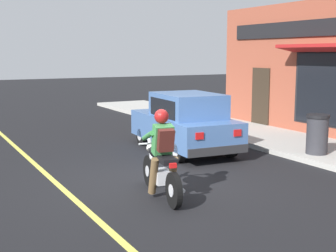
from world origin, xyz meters
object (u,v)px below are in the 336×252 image
(car_hatchback, at_px, (185,123))
(traffic_cone, at_px, (188,115))
(motorcycle_with_rider, at_px, (161,161))
(trash_bin, at_px, (317,134))

(car_hatchback, distance_m, traffic_cone, 4.21)
(motorcycle_with_rider, xyz_separation_m, traffic_cone, (4.66, 6.84, -0.25))
(car_hatchback, relative_size, traffic_cone, 6.48)
(traffic_cone, bearing_deg, car_hatchback, -122.10)
(motorcycle_with_rider, height_order, trash_bin, motorcycle_with_rider)
(motorcycle_with_rider, xyz_separation_m, trash_bin, (4.80, 0.87, -0.04))
(trash_bin, bearing_deg, motorcycle_with_rider, -169.70)
(motorcycle_with_rider, relative_size, car_hatchback, 0.52)
(car_hatchback, bearing_deg, motorcycle_with_rider, -126.51)
(trash_bin, height_order, traffic_cone, trash_bin)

